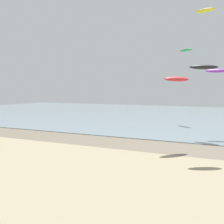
% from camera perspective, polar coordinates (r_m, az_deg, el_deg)
% --- Properties ---
extents(wet_sand_strip, '(120.00, 6.59, 0.01)m').
position_cam_1_polar(wet_sand_strip, '(31.35, 12.05, -7.64)').
color(wet_sand_strip, '#7A6D59').
rests_on(wet_sand_strip, ground).
extents(sea, '(160.00, 70.00, 0.10)m').
position_cam_1_polar(sea, '(68.83, 18.99, -0.84)').
color(sea, '#7F939E').
rests_on(sea, ground).
extents(kite_aloft_2, '(3.18, 3.40, 0.75)m').
position_cam_1_polar(kite_aloft_2, '(31.12, 14.09, 7.08)').
color(kite_aloft_2, red).
extents(kite_aloft_3, '(3.12, 2.28, 0.53)m').
position_cam_1_polar(kite_aloft_3, '(28.09, 19.64, 9.34)').
color(kite_aloft_3, black).
extents(kite_aloft_5, '(3.31, 3.04, 0.56)m').
position_cam_1_polar(kite_aloft_5, '(55.96, 16.02, 13.04)').
color(kite_aloft_5, green).
extents(kite_aloft_6, '(3.22, 1.73, 0.63)m').
position_cam_1_polar(kite_aloft_6, '(45.58, 19.80, 20.36)').
color(kite_aloft_6, yellow).
extents(kite_aloft_8, '(3.37, 1.78, 0.83)m').
position_cam_1_polar(kite_aloft_8, '(40.59, 22.19, 8.46)').
color(kite_aloft_8, purple).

